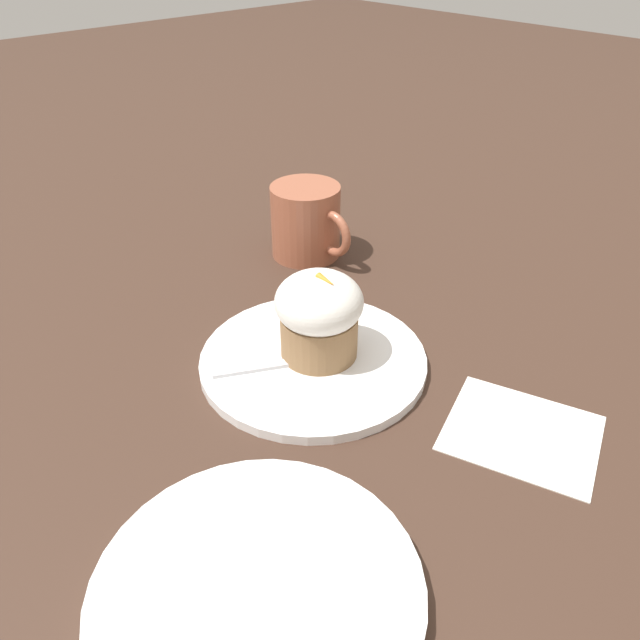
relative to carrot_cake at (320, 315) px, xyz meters
name	(u,v)px	position (x,y,z in m)	size (l,w,h in m)	color
ground_plane	(313,364)	(0.00, -0.01, -0.06)	(4.00, 4.00, 0.00)	#3D281E
dessert_plate	(313,360)	(0.00, -0.01, -0.05)	(0.23, 0.23, 0.01)	white
carrot_cake	(320,315)	(0.00, 0.00, 0.00)	(0.09, 0.09, 0.09)	olive
spoon	(304,360)	(0.00, -0.02, -0.04)	(0.08, 0.12, 0.01)	silver
coffee_cup	(307,222)	(-0.18, 0.15, -0.01)	(0.13, 0.09, 0.09)	#9E563D
side_plate	(258,592)	(0.16, -0.21, -0.05)	(0.23, 0.23, 0.01)	white
paper_napkin	(522,432)	(0.20, 0.06, -0.06)	(0.16, 0.15, 0.00)	white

